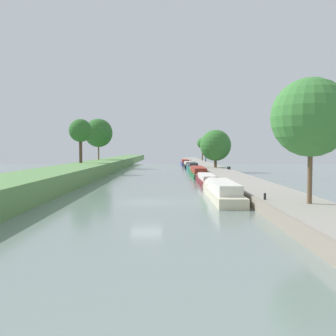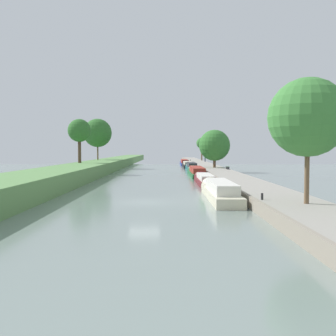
{
  "view_description": "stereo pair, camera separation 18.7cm",
  "coord_description": "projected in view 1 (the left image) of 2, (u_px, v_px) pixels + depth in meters",
  "views": [
    {
      "loc": [
        1.73,
        -31.99,
        4.29
      ],
      "look_at": [
        1.91,
        36.83,
        1.0
      ],
      "focal_mm": 42.74,
      "sensor_mm": 36.0,
      "label": 1
    },
    {
      "loc": [
        1.92,
        -31.99,
        4.29
      ],
      "look_at": [
        1.91,
        36.83,
        1.0
      ],
      "focal_mm": 42.74,
      "sensor_mm": 36.0,
      "label": 2
    }
  ],
  "objects": [
    {
      "name": "tree_rightbank_midnear",
      "position": [
        214.0,
        145.0,
        73.52
      ],
      "size": [
        5.73,
        5.73,
        6.97
      ],
      "color": "brown",
      "rests_on": "right_towpath"
    },
    {
      "name": "mooring_bollard_near",
      "position": [
        264.0,
        196.0,
        27.03
      ],
      "size": [
        0.16,
        0.16,
        0.45
      ],
      "color": "black",
      "rests_on": "right_towpath"
    },
    {
      "name": "left_grassy_bank",
      "position": [
        5.0,
        190.0,
        32.07
      ],
      "size": [
        6.68,
        260.0,
        1.91
      ],
      "color": "#5B894C",
      "rests_on": "ground_plane"
    },
    {
      "name": "ground_plane",
      "position": [
        146.0,
        202.0,
        32.15
      ],
      "size": [
        160.0,
        160.0,
        0.0
      ],
      "primitive_type": "plane",
      "color": "slate"
    },
    {
      "name": "narrowboat_black",
      "position": [
        187.0,
        165.0,
        93.49
      ],
      "size": [
        2.14,
        13.5,
        2.03
      ],
      "color": "black",
      "rests_on": "ground_plane"
    },
    {
      "name": "person_walking",
      "position": [
        205.0,
        158.0,
        106.93
      ],
      "size": [
        0.34,
        0.34,
        1.66
      ],
      "color": "#282D42",
      "rests_on": "right_towpath"
    },
    {
      "name": "stone_quay",
      "position": [
        243.0,
        197.0,
        32.15
      ],
      "size": [
        0.25,
        260.0,
        0.9
      ],
      "color": "gray",
      "rests_on": "ground_plane"
    },
    {
      "name": "mooring_bollard_far",
      "position": [
        190.0,
        160.0,
        114.49
      ],
      "size": [
        0.16,
        0.16,
        0.45
      ],
      "color": "black",
      "rests_on": "right_towpath"
    },
    {
      "name": "narrowboat_green",
      "position": [
        196.0,
        172.0,
        63.96
      ],
      "size": [
        2.18,
        16.39,
        2.2
      ],
      "color": "#1E6033",
      "rests_on": "ground_plane"
    },
    {
      "name": "tree_rightbank_near",
      "position": [
        310.0,
        117.0,
        24.9
      ],
      "size": [
        4.95,
        4.95,
        7.88
      ],
      "color": "brown",
      "rests_on": "right_towpath"
    },
    {
      "name": "narrowboat_blue",
      "position": [
        184.0,
        163.0,
        107.99
      ],
      "size": [
        2.07,
        15.26,
        2.14
      ],
      "color": "#283D93",
      "rests_on": "ground_plane"
    },
    {
      "name": "narrowboat_maroon",
      "position": [
        205.0,
        180.0,
        49.13
      ],
      "size": [
        1.89,
        12.6,
        1.83
      ],
      "color": "maroon",
      "rests_on": "ground_plane"
    },
    {
      "name": "narrowboat_cream",
      "position": [
        220.0,
        191.0,
        34.8
      ],
      "size": [
        2.14,
        13.7,
        2.21
      ],
      "color": "beige",
      "rests_on": "ground_plane"
    },
    {
      "name": "right_towpath",
      "position": [
        272.0,
        197.0,
        32.16
      ],
      "size": [
        4.46,
        260.0,
        0.85
      ],
      "color": "gray",
      "rests_on": "ground_plane"
    },
    {
      "name": "park_bench",
      "position": [
        228.0,
        167.0,
        67.45
      ],
      "size": [
        0.44,
        1.5,
        0.47
      ],
      "color": "#333338",
      "rests_on": "right_towpath"
    },
    {
      "name": "narrowboat_teal",
      "position": [
        191.0,
        167.0,
        79.31
      ],
      "size": [
        1.86,
        14.05,
        2.14
      ],
      "color": "#195B60",
      "rests_on": "ground_plane"
    },
    {
      "name": "tree_leftbank_downstream",
      "position": [
        79.0,
        131.0,
        67.79
      ],
      "size": [
        3.9,
        3.9,
        7.47
      ],
      "color": "#4C3828",
      "rests_on": "left_grassy_bank"
    },
    {
      "name": "tree_rightbank_midfar",
      "position": [
        201.0,
        143.0,
        118.97
      ],
      "size": [
        3.21,
        3.21,
        6.77
      ],
      "color": "brown",
      "rests_on": "right_towpath"
    },
    {
      "name": "tree_leftbank_upstream",
      "position": [
        97.0,
        133.0,
        88.0
      ],
      "size": [
        6.26,
        6.26,
        9.04
      ],
      "color": "brown",
      "rests_on": "left_grassy_bank"
    }
  ]
}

